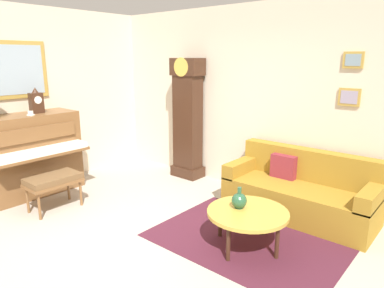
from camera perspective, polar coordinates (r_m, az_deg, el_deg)
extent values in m
cube|color=#B2A899|center=(4.21, -10.44, -15.97)|extent=(6.40, 6.00, 0.10)
cube|color=beige|center=(5.95, -27.32, 6.32)|extent=(0.10, 4.90, 2.80)
cube|color=#B28E3D|center=(5.86, -27.59, 10.64)|extent=(0.03, 1.10, 0.84)
cube|color=#9EB2C1|center=(5.85, -27.53, 10.64)|extent=(0.01, 0.98, 0.72)
cube|color=beige|center=(5.51, 8.62, 7.22)|extent=(5.30, 0.10, 2.80)
cube|color=#B28E3D|center=(4.78, 24.81, 12.33)|extent=(0.24, 0.03, 0.20)
cube|color=#7A93A3|center=(4.76, 24.76, 12.33)|extent=(0.18, 0.01, 0.14)
cube|color=#B28E3D|center=(4.80, 24.26, 6.98)|extent=(0.26, 0.03, 0.22)
cube|color=#998EA8|center=(4.79, 24.21, 6.97)|extent=(0.20, 0.01, 0.16)
cube|color=#4C1E2D|center=(4.20, 9.07, -15.11)|extent=(2.10, 1.50, 0.01)
cube|color=brown|center=(5.77, -25.12, -1.63)|extent=(0.60, 1.44, 1.22)
cube|color=brown|center=(5.38, -23.25, -1.76)|extent=(0.28, 1.38, 0.04)
cube|color=white|center=(5.36, -23.31, -1.14)|extent=(0.26, 1.32, 0.08)
cube|color=brown|center=(5.41, -24.08, 1.52)|extent=(0.03, 1.20, 0.20)
cube|color=brown|center=(5.12, -21.64, -5.89)|extent=(0.42, 0.70, 0.04)
cube|color=brown|center=(5.10, -21.70, -5.26)|extent=(0.40, 0.68, 0.08)
cylinder|color=brown|center=(4.93, -23.62, -9.33)|extent=(0.04, 0.04, 0.36)
cylinder|color=brown|center=(5.19, -17.67, -7.63)|extent=(0.04, 0.04, 0.36)
cylinder|color=brown|center=(5.21, -25.22, -8.28)|extent=(0.04, 0.04, 0.36)
cylinder|color=brown|center=(5.45, -19.49, -6.73)|extent=(0.04, 0.04, 0.36)
cube|color=#3D2316|center=(6.16, -0.69, -4.40)|extent=(0.52, 0.34, 0.18)
cube|color=#3D2316|center=(5.96, -0.72, 2.92)|extent=(0.44, 0.28, 1.78)
cube|color=#3D2316|center=(5.85, -0.75, 12.47)|extent=(0.52, 0.32, 0.28)
cylinder|color=gold|center=(5.74, -1.79, 12.44)|extent=(0.30, 0.02, 0.30)
cylinder|color=gold|center=(5.91, -1.04, 3.42)|extent=(0.03, 0.03, 0.70)
cube|color=olive|center=(4.84, 16.88, -8.80)|extent=(1.90, 0.80, 0.42)
cube|color=olive|center=(4.96, 18.61, -3.32)|extent=(1.90, 0.20, 0.44)
cube|color=olive|center=(5.11, 8.26, -3.65)|extent=(0.18, 0.80, 0.20)
cube|color=olive|center=(4.50, 27.28, -7.57)|extent=(0.18, 0.80, 0.20)
cube|color=maroon|center=(4.95, 14.66, -3.58)|extent=(0.34, 0.12, 0.32)
cylinder|color=gold|center=(3.89, 9.08, -10.99)|extent=(0.88, 0.88, 0.04)
torus|color=#3D2316|center=(3.89, 9.08, -10.99)|extent=(0.88, 0.88, 0.04)
cylinder|color=#3D2316|center=(4.26, 11.55, -11.93)|extent=(0.04, 0.04, 0.39)
cylinder|color=#3D2316|center=(3.83, 13.71, -15.18)|extent=(0.04, 0.04, 0.39)
cylinder|color=#3D2316|center=(3.71, 5.93, -15.84)|extent=(0.04, 0.04, 0.39)
cylinder|color=#3D2316|center=(4.15, 4.62, -12.38)|extent=(0.04, 0.04, 0.39)
cube|color=#3D2316|center=(5.70, -24.03, 6.12)|extent=(0.12, 0.18, 0.30)
cylinder|color=white|center=(5.64, -23.80, 6.58)|extent=(0.01, 0.11, 0.11)
cone|color=#3D2316|center=(5.68, -24.22, 8.01)|extent=(0.10, 0.10, 0.08)
cylinder|color=white|center=(5.55, -24.79, 4.34)|extent=(0.12, 0.12, 0.01)
cylinder|color=white|center=(5.55, -24.82, 4.60)|extent=(0.08, 0.08, 0.06)
cylinder|color=#234C33|center=(3.93, 7.65, -10.19)|extent=(0.09, 0.09, 0.01)
sphere|color=#285638|center=(3.90, 7.69, -9.14)|extent=(0.17, 0.17, 0.17)
cylinder|color=#285638|center=(3.86, 7.75, -7.56)|extent=(0.04, 0.04, 0.08)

